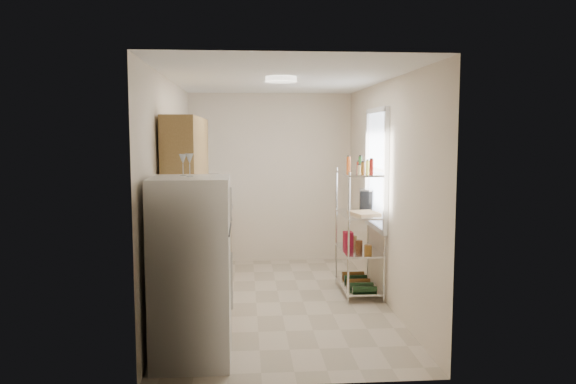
% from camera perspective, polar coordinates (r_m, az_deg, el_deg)
% --- Properties ---
extents(room, '(2.52, 4.42, 2.62)m').
position_cam_1_polar(room, '(6.50, -0.87, -0.11)').
color(room, beige).
rests_on(room, ground).
extents(counter_run, '(0.63, 3.51, 0.90)m').
position_cam_1_polar(counter_run, '(7.08, -8.58, -6.62)').
color(counter_run, '#AA8648').
rests_on(counter_run, ground).
extents(upper_cabinets, '(0.33, 2.20, 0.72)m').
position_cam_1_polar(upper_cabinets, '(6.59, -10.16, 4.33)').
color(upper_cabinets, '#AA8648').
rests_on(upper_cabinets, room).
extents(range_hood, '(0.50, 0.60, 0.12)m').
position_cam_1_polar(range_hood, '(7.40, -9.06, 1.26)').
color(range_hood, '#B7BABC').
rests_on(range_hood, room).
extents(window, '(0.06, 1.00, 1.46)m').
position_cam_1_polar(window, '(7.01, 9.00, 2.31)').
color(window, white).
rests_on(window, room).
extents(bakers_rack, '(0.45, 0.90, 1.73)m').
position_cam_1_polar(bakers_rack, '(6.95, 7.28, -1.35)').
color(bakers_rack, silver).
rests_on(bakers_rack, ground).
extents(ceiling_dome, '(0.34, 0.34, 0.05)m').
position_cam_1_polar(ceiling_dome, '(6.19, -0.71, 11.36)').
color(ceiling_dome, white).
rests_on(ceiling_dome, room).
extents(refrigerator, '(0.67, 0.67, 1.62)m').
position_cam_1_polar(refrigerator, '(4.96, -9.81, -7.87)').
color(refrigerator, silver).
rests_on(refrigerator, ground).
extents(wine_glass_a, '(0.07, 0.07, 0.19)m').
position_cam_1_polar(wine_glass_a, '(4.95, -10.62, 2.71)').
color(wine_glass_a, silver).
rests_on(wine_glass_a, refrigerator).
extents(wine_glass_b, '(0.07, 0.07, 0.20)m').
position_cam_1_polar(wine_glass_b, '(4.86, -9.96, 2.71)').
color(wine_glass_b, silver).
rests_on(wine_glass_b, refrigerator).
extents(rice_cooker, '(0.27, 0.27, 0.22)m').
position_cam_1_polar(rice_cooker, '(6.90, -9.10, -2.25)').
color(rice_cooker, silver).
rests_on(rice_cooker, counter_run).
extents(frying_pan_large, '(0.36, 0.36, 0.05)m').
position_cam_1_polar(frying_pan_large, '(7.40, -8.65, -2.36)').
color(frying_pan_large, black).
rests_on(frying_pan_large, counter_run).
extents(frying_pan_small, '(0.26, 0.26, 0.04)m').
position_cam_1_polar(frying_pan_small, '(7.57, -8.50, -2.21)').
color(frying_pan_small, black).
rests_on(frying_pan_small, counter_run).
extents(cutting_board, '(0.39, 0.46, 0.03)m').
position_cam_1_polar(cutting_board, '(6.89, 7.86, -2.13)').
color(cutting_board, tan).
rests_on(cutting_board, bakers_rack).
extents(espresso_machine, '(0.19, 0.25, 0.26)m').
position_cam_1_polar(espresso_machine, '(7.30, 7.91, -0.73)').
color(espresso_machine, black).
rests_on(espresso_machine, bakers_rack).
extents(storage_bag, '(0.11, 0.15, 0.17)m').
position_cam_1_polar(storage_bag, '(7.26, 6.13, -4.71)').
color(storage_bag, maroon).
rests_on(storage_bag, bakers_rack).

